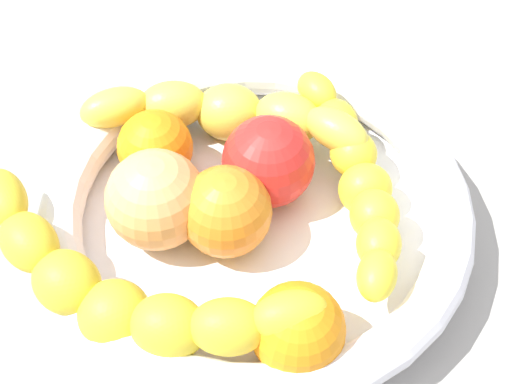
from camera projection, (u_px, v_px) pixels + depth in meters
The scene contains 10 objects.
kitchen_counter at pixel (256, 246), 53.12cm from camera, with size 120.00×120.00×3.00cm, color #9D9993.
fruit_bowl at pixel (256, 213), 50.13cm from camera, with size 29.11×29.11×4.57cm.
banana_draped_left at pixel (122, 291), 43.29cm from camera, with size 9.35×24.75×5.87cm.
banana_draped_right at pixel (358, 181), 49.26cm from camera, with size 18.02×11.03×5.01cm.
banana_arching_top at pixel (227, 113), 53.27cm from camera, with size 8.70×21.21×4.99cm.
orange_front at pixel (155, 147), 51.35cm from camera, with size 5.32×5.32×5.32cm, color orange.
orange_mid_left at pixel (226, 212), 47.32cm from camera, with size 6.04×6.04×6.04cm, color orange.
orange_mid_right at pixel (297, 329), 42.20cm from camera, with size 5.60×5.60×5.60cm, color orange.
peach_blush at pixel (156, 200), 47.55cm from camera, with size 6.65×6.65×6.65cm, color #F9AA64.
tomato_red at pixel (274, 163), 49.74cm from camera, with size 6.36×6.36×6.36cm, color red.
Camera 1 is at (-29.05, -9.66, 45.08)cm, focal length 51.79 mm.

